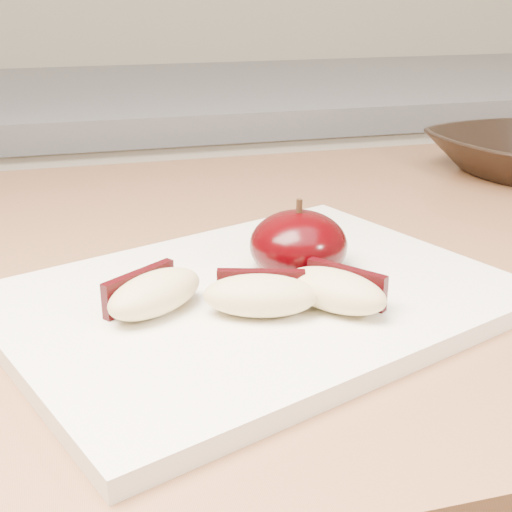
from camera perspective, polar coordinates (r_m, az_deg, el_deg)
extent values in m
cube|color=silver|center=(1.41, -7.13, -6.73)|extent=(2.40, 0.60, 0.90)
cube|color=slate|center=(1.26, -8.12, 12.55)|extent=(2.40, 0.62, 0.04)
cube|color=#905D3E|center=(0.60, 1.24, -1.01)|extent=(1.64, 0.64, 0.04)
cube|color=white|center=(0.48, 0.00, -3.51)|extent=(0.39, 0.34, 0.01)
ellipsoid|color=black|center=(0.51, 3.41, 0.88)|extent=(0.09, 0.09, 0.05)
cylinder|color=black|center=(0.50, 3.48, 3.98)|extent=(0.00, 0.00, 0.01)
ellipsoid|color=#CCB781|center=(0.45, -8.06, -2.97)|extent=(0.08, 0.07, 0.03)
cube|color=black|center=(0.46, -9.33, -2.59)|extent=(0.05, 0.04, 0.02)
ellipsoid|color=#CCB781|center=(0.44, 0.35, -3.19)|extent=(0.08, 0.05, 0.03)
cube|color=black|center=(0.45, 0.40, -2.52)|extent=(0.06, 0.02, 0.02)
ellipsoid|color=#CCB781|center=(0.45, 6.30, -2.75)|extent=(0.07, 0.08, 0.03)
cube|color=black|center=(0.46, 7.24, -2.25)|extent=(0.04, 0.05, 0.02)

